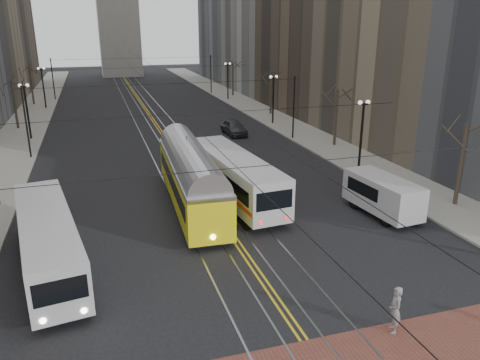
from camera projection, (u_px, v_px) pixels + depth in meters
ground at (294, 326)px, 19.03m from camera, size 260.00×260.00×0.00m
sidewalk_left at (26, 127)px, 55.54m from camera, size 5.00×140.00×0.15m
sidewalk_right at (263, 113)px, 63.98m from camera, size 5.00×140.00×0.15m
streetcar_rails at (153, 120)px, 59.78m from camera, size 4.80×130.00×0.02m
centre_lines at (153, 120)px, 59.78m from camera, size 0.42×130.00×0.01m
lamp_posts at (173, 123)px, 44.18m from camera, size 27.60×57.20×5.60m
street_trees at (163, 111)px, 50.06m from camera, size 31.68×53.28×5.60m
trolley_wires at (163, 103)px, 49.38m from camera, size 25.96×120.00×6.60m
transit_bus at (48, 243)px, 22.99m from camera, size 4.15×11.70×2.87m
streetcar at (191, 182)px, 31.09m from camera, size 3.20×14.16×3.32m
rear_bus at (235, 178)px, 32.12m from camera, size 3.76×12.43×3.19m
cargo_van at (382, 197)px, 29.69m from camera, size 2.68×5.79×2.48m
sedan_grey at (234, 127)px, 51.71m from camera, size 2.23×4.90×1.63m
sedan_parked at (397, 198)px, 31.21m from camera, size 2.29×4.53×1.26m
pedestrian_b at (395, 310)px, 18.38m from camera, size 0.67×0.83×1.97m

